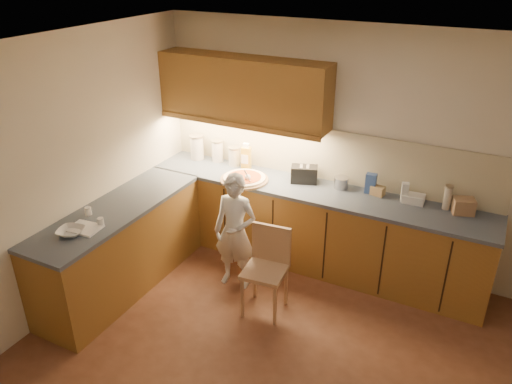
% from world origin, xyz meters
% --- Properties ---
extents(room, '(4.54, 4.50, 2.62)m').
position_xyz_m(room, '(0.00, 0.00, 1.68)').
color(room, brown).
rests_on(room, ground).
extents(l_counter, '(3.77, 2.62, 0.92)m').
position_xyz_m(l_counter, '(-0.92, 1.25, 0.46)').
color(l_counter, olive).
rests_on(l_counter, ground).
extents(backsplash, '(3.75, 0.02, 0.58)m').
position_xyz_m(backsplash, '(-0.38, 1.99, 1.21)').
color(backsplash, beige).
rests_on(backsplash, l_counter).
extents(upper_cabinets, '(1.95, 0.36, 0.73)m').
position_xyz_m(upper_cabinets, '(-1.27, 1.82, 1.85)').
color(upper_cabinets, olive).
rests_on(upper_cabinets, ground).
extents(pizza_on_board, '(0.53, 0.53, 0.21)m').
position_xyz_m(pizza_on_board, '(-1.12, 1.54, 0.94)').
color(pizza_on_board, '#A37E51').
rests_on(pizza_on_board, l_counter).
extents(child, '(0.48, 0.33, 1.26)m').
position_xyz_m(child, '(-0.91, 0.96, 0.63)').
color(child, silver).
rests_on(child, ground).
extents(wooden_chair, '(0.43, 0.43, 0.87)m').
position_xyz_m(wooden_chair, '(-0.45, 0.76, 0.50)').
color(wooden_chair, tan).
rests_on(wooden_chair, ground).
extents(mixing_bowl, '(0.29, 0.29, 0.06)m').
position_xyz_m(mixing_bowl, '(-1.95, -0.18, 0.95)').
color(mixing_bowl, silver).
rests_on(mixing_bowl, l_counter).
extents(canister_a, '(0.14, 0.14, 0.29)m').
position_xyz_m(canister_a, '(-1.96, 1.88, 1.07)').
color(canister_a, silver).
rests_on(canister_a, l_counter).
extents(canister_b, '(0.17, 0.17, 0.30)m').
position_xyz_m(canister_b, '(-1.93, 1.84, 1.07)').
color(canister_b, silver).
rests_on(canister_b, l_counter).
extents(canister_c, '(0.14, 0.14, 0.26)m').
position_xyz_m(canister_c, '(-1.67, 1.89, 1.05)').
color(canister_c, white).
rests_on(canister_c, l_counter).
extents(canister_d, '(0.14, 0.14, 0.23)m').
position_xyz_m(canister_d, '(-1.43, 1.87, 1.04)').
color(canister_d, silver).
rests_on(canister_d, l_counter).
extents(oil_jug, '(0.12, 0.09, 0.31)m').
position_xyz_m(oil_jug, '(-1.25, 1.84, 1.06)').
color(oil_jug, gold).
rests_on(oil_jug, l_counter).
extents(toaster, '(0.32, 0.25, 0.19)m').
position_xyz_m(toaster, '(-0.52, 1.81, 1.01)').
color(toaster, black).
rests_on(toaster, l_counter).
extents(steel_pot, '(0.16, 0.16, 0.12)m').
position_xyz_m(steel_pot, '(-0.11, 1.85, 0.98)').
color(steel_pot, '#A9A9AE').
rests_on(steel_pot, l_counter).
extents(blue_box, '(0.11, 0.08, 0.21)m').
position_xyz_m(blue_box, '(0.19, 1.87, 1.03)').
color(blue_box, '#33529B').
rests_on(blue_box, l_counter).
extents(card_box_a, '(0.15, 0.12, 0.10)m').
position_xyz_m(card_box_a, '(0.28, 1.86, 0.97)').
color(card_box_a, tan).
rests_on(card_box_a, l_counter).
extents(white_bottle, '(0.08, 0.08, 0.20)m').
position_xyz_m(white_bottle, '(0.55, 1.84, 1.02)').
color(white_bottle, white).
rests_on(white_bottle, l_counter).
extents(flat_pack, '(0.21, 0.15, 0.08)m').
position_xyz_m(flat_pack, '(0.64, 1.86, 0.96)').
color(flat_pack, silver).
rests_on(flat_pack, l_counter).
extents(tall_jar, '(0.08, 0.08, 0.25)m').
position_xyz_m(tall_jar, '(0.95, 1.86, 1.05)').
color(tall_jar, beige).
rests_on(tall_jar, l_counter).
extents(card_box_b, '(0.24, 0.21, 0.15)m').
position_xyz_m(card_box_b, '(1.11, 1.84, 1.00)').
color(card_box_b, '#A8805A').
rests_on(card_box_b, l_counter).
extents(dough_cloth, '(0.30, 0.25, 0.02)m').
position_xyz_m(dough_cloth, '(-1.91, -0.05, 0.93)').
color(dough_cloth, white).
rests_on(dough_cloth, l_counter).
extents(spice_jar_a, '(0.07, 0.07, 0.08)m').
position_xyz_m(spice_jar_a, '(-2.08, 0.17, 0.96)').
color(spice_jar_a, white).
rests_on(spice_jar_a, l_counter).
extents(spice_jar_b, '(0.08, 0.08, 0.08)m').
position_xyz_m(spice_jar_b, '(-1.83, 0.07, 0.96)').
color(spice_jar_b, silver).
rests_on(spice_jar_b, l_counter).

